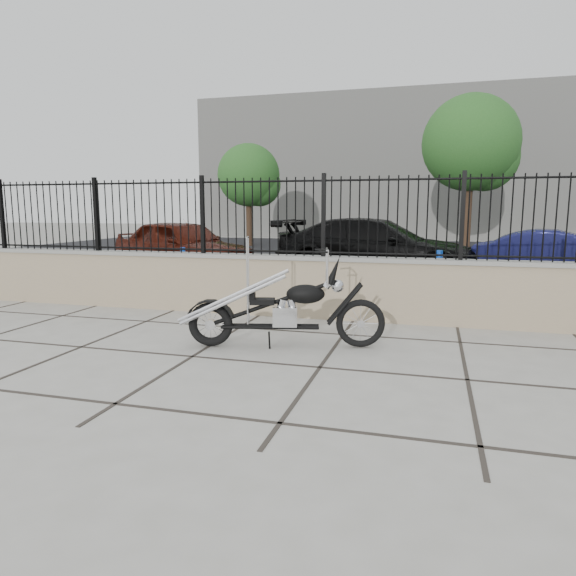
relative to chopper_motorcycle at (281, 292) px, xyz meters
The scene contains 13 objects.
ground_plane 1.30m from the chopper_motorcycle, 141.67° to the right, with size 90.00×90.00×0.00m, color #99968E.
parking_lot 11.87m from the chopper_motorcycle, 94.20° to the left, with size 30.00×30.00×0.00m, color black.
retaining_wall 2.02m from the chopper_motorcycle, 115.54° to the left, with size 14.00×0.36×0.96m, color gray.
iron_fence 2.19m from the chopper_motorcycle, 115.54° to the left, with size 14.00×0.08×1.20m, color black.
background_building 26.04m from the chopper_motorcycle, 91.92° to the left, with size 22.00×6.00×8.00m, color beige.
chopper_motorcycle is the anchor object (origin of this frame).
car_red 7.62m from the chopper_motorcycle, 126.11° to the left, with size 1.67×4.16×1.42m, color #401109.
car_black 6.84m from the chopper_motorcycle, 86.44° to the left, with size 2.03×4.98×1.45m, color black.
car_blue 7.97m from the chopper_motorcycle, 55.79° to the left, with size 1.28×3.68×1.21m, color #111340.
bollard_a 5.33m from the chopper_motorcycle, 129.89° to the left, with size 0.10×0.10×0.86m, color blue.
bollard_b 4.32m from the chopper_motorcycle, 64.22° to the left, with size 0.11×0.11×0.93m, color blue.
tree_left 17.38m from the chopper_motorcycle, 111.32° to the left, with size 2.76×2.76×4.65m.
tree_right 16.25m from the chopper_motorcycle, 79.12° to the left, with size 3.66×3.66×6.18m.
Camera 1 is at (2.61, -5.19, 1.69)m, focal length 32.00 mm.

